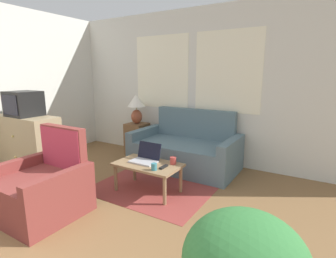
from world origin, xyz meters
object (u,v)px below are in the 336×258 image
couch (186,151)px  armchair (44,189)px  cup_navy (173,161)px  laptop (146,157)px  tv_remote (164,167)px  coffee_table (148,167)px  cup_yellow (154,167)px  television (24,104)px  table_lamp (136,105)px

couch → armchair: (-0.69, -2.12, 0.00)m
armchair → cup_navy: (0.98, 1.17, 0.15)m
laptop → tv_remote: size_ratio=2.31×
coffee_table → cup_yellow: (0.20, -0.15, 0.09)m
armchair → television: bearing=154.1°
couch → television: size_ratio=3.79×
television → armchair: bearing=-25.9°
cup_navy → tv_remote: 0.18m
television → cup_navy: bearing=13.8°
cup_yellow → armchair: bearing=-135.7°
table_lamp → laptop: 1.70m
couch → cup_yellow: (0.20, -1.25, 0.15)m
laptop → coffee_table: bearing=-38.2°
cup_yellow → tv_remote: size_ratio=0.57×
table_lamp → cup_yellow: bearing=-46.4°
cup_yellow → cup_navy: bearing=73.9°
television → tv_remote: size_ratio=2.99×
couch → table_lamp: bearing=171.2°
armchair → cup_yellow: (0.89, 0.87, 0.15)m
table_lamp → coffee_table: (1.16, -1.28, -0.60)m
tv_remote → couch: bearing=103.0°
laptop → cup_yellow: bearing=-37.2°
cup_navy → cup_yellow: (-0.09, -0.31, -0.00)m
television → table_lamp: (0.80, 1.68, -0.15)m
tv_remote → table_lamp: bearing=137.5°
television → laptop: size_ratio=1.29×
couch → cup_yellow: size_ratio=19.95×
coffee_table → tv_remote: size_ratio=5.73×
television → cup_navy: television is taller
television → coffee_table: bearing=11.6°
cup_yellow → tv_remote: cup_yellow is taller
couch → cup_yellow: couch is taller
table_lamp → laptop: table_lamp is taller
table_lamp → armchair: bearing=-78.5°
coffee_table → cup_navy: cup_navy is taller
couch → cup_yellow: 1.27m
laptop → couch: bearing=86.1°
television → laptop: television is taller
armchair → couch: bearing=72.0°
couch → coffee_table: 1.10m
tv_remote → coffee_table: bearing=175.2°
armchair → cup_yellow: armchair is taller
table_lamp → cup_yellow: table_lamp is taller
couch → television: bearing=-142.6°
couch → table_lamp: 1.34m
laptop → cup_yellow: 0.35m
armchair → coffee_table: (0.69, 1.02, 0.06)m
television → cup_yellow: 2.28m
laptop → cup_navy: (0.36, 0.10, -0.01)m
laptop → cup_yellow: (0.28, -0.21, -0.01)m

